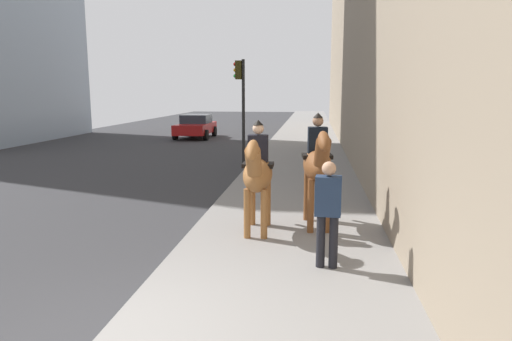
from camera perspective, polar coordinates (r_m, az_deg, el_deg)
The scene contains 5 objects.
mounted_horse_near at distance 8.96m, azimuth 0.18°, elevation -0.25°, with size 2.15×0.61×2.21m.
mounted_horse_far at distance 9.39m, azimuth 7.61°, elevation 0.80°, with size 2.15×0.71×2.34m.
pedestrian_greeting at distance 7.30m, azimuth 8.86°, elevation -4.52°, with size 0.29×0.42×1.70m.
car_near_lane at distance 28.93m, azimuth -7.44°, elevation 5.46°, with size 4.08×2.10×1.44m.
traffic_light_near_curb at distance 18.00m, azimuth -1.85°, elevation 9.24°, with size 0.20×0.44×4.07m.
Camera 1 is at (-4.54, -2.40, 2.88)m, focal length 32.47 mm.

